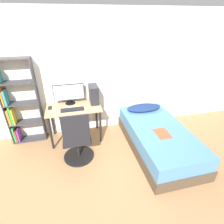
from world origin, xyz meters
TOP-DOWN VIEW (x-y plane):
  - ground_plane at (0.00, 0.00)m, footprint 14.00×14.00m
  - wall_back at (0.00, 1.47)m, footprint 8.00×0.05m
  - desk at (-0.26, 1.14)m, footprint 1.06×0.61m
  - bookshelf at (-1.33, 1.32)m, footprint 0.65×0.24m
  - office_chair at (-0.26, 0.46)m, footprint 0.55×0.55m
  - bed at (1.28, 0.44)m, footprint 1.03×2.01m
  - pillow at (1.28, 1.18)m, footprint 0.78×0.36m
  - magazine at (1.24, 0.24)m, footprint 0.24×0.32m
  - monitor at (-0.31, 1.33)m, footprint 0.60×0.20m
  - keyboard at (-0.29, 1.02)m, footprint 0.44×0.14m
  - pc_tower at (0.17, 1.25)m, footprint 0.17×0.34m
  - mouse at (-0.02, 1.02)m, footprint 0.06×0.09m
  - phone at (-0.71, 1.20)m, footprint 0.07×0.14m

SIDE VIEW (x-z plane):
  - ground_plane at x=0.00m, z-range 0.00..0.00m
  - bed at x=1.28m, z-range 0.00..0.46m
  - office_chair at x=-0.26m, z-range -0.12..0.89m
  - magazine at x=1.24m, z-range 0.47..0.48m
  - pillow at x=1.28m, z-range 0.47..0.58m
  - desk at x=-0.26m, z-range 0.26..1.00m
  - phone at x=-0.71m, z-range 0.74..0.75m
  - keyboard at x=-0.29m, z-range 0.74..0.76m
  - mouse at x=-0.02m, z-range 0.74..0.76m
  - bookshelf at x=-1.33m, z-range -0.05..1.66m
  - pc_tower at x=0.17m, z-range 0.74..1.11m
  - monitor at x=-0.31m, z-range 0.76..1.17m
  - wall_back at x=0.00m, z-range 0.00..2.50m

